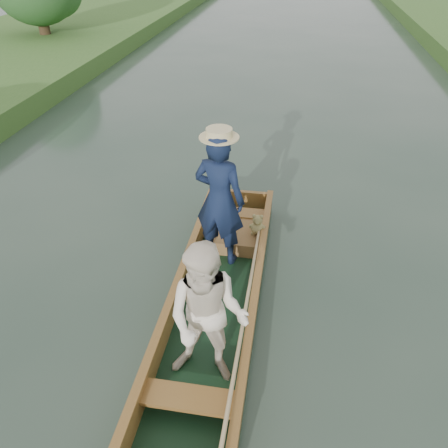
# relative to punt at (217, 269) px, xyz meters

# --- Properties ---
(ground) EXTENTS (120.00, 120.00, 0.00)m
(ground) POSITION_rel_punt_xyz_m (-0.02, 0.05, -0.72)
(ground) COLOR #283D30
(ground) RESTS_ON ground
(punt) EXTENTS (1.12, 5.00, 2.12)m
(punt) POSITION_rel_punt_xyz_m (0.00, 0.00, 0.00)
(punt) COLOR black
(punt) RESTS_ON ground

